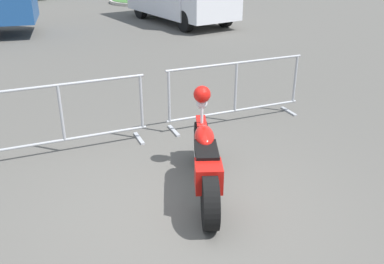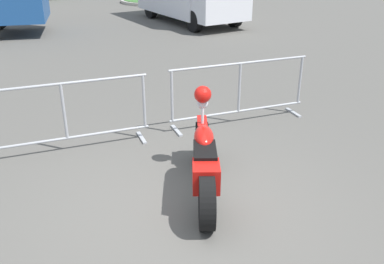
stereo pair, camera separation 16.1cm
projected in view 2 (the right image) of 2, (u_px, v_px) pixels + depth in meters
ground_plane at (176, 210)px, 5.05m from camera, size 120.00×120.00×0.00m
motorcycle at (204, 159)px, 5.26m from camera, size 0.92×2.01×1.18m
crowd_barrier_near at (65, 116)px, 6.26m from camera, size 2.51×0.49×1.07m
crowd_barrier_far at (239, 92)px, 7.25m from camera, size 2.51×0.49×1.07m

